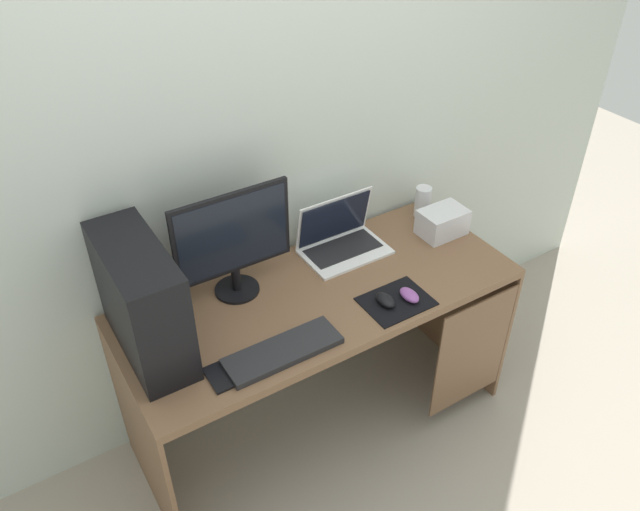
% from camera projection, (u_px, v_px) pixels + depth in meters
% --- Properties ---
extents(ground_plane, '(8.00, 8.00, 0.00)m').
position_uv_depth(ground_plane, '(320.00, 419.00, 2.92)').
color(ground_plane, '#9E9384').
extents(wall_back, '(4.00, 0.05, 2.60)m').
position_uv_depth(wall_back, '(269.00, 129.00, 2.39)').
color(wall_back, beige).
rests_on(wall_back, ground_plane).
extents(desk, '(1.58, 0.65, 0.76)m').
position_uv_depth(desk, '(325.00, 320.00, 2.56)').
color(desk, brown).
rests_on(desk, ground_plane).
extents(pc_tower, '(0.19, 0.48, 0.42)m').
position_uv_depth(pc_tower, '(142.00, 301.00, 2.11)').
color(pc_tower, black).
rests_on(pc_tower, desk).
extents(monitor, '(0.46, 0.17, 0.44)m').
position_uv_depth(monitor, '(233.00, 241.00, 2.33)').
color(monitor, black).
rests_on(monitor, desk).
extents(laptop, '(0.35, 0.23, 0.23)m').
position_uv_depth(laptop, '(341.00, 240.00, 2.67)').
color(laptop, white).
rests_on(laptop, desk).
extents(speaker, '(0.07, 0.07, 0.14)m').
position_uv_depth(speaker, '(423.00, 202.00, 2.87)').
color(speaker, silver).
rests_on(speaker, desk).
extents(projector, '(0.20, 0.14, 0.12)m').
position_uv_depth(projector, '(442.00, 222.00, 2.76)').
color(projector, silver).
rests_on(projector, desk).
extents(keyboard, '(0.42, 0.14, 0.02)m').
position_uv_depth(keyboard, '(283.00, 351.00, 2.20)').
color(keyboard, '#232326').
rests_on(keyboard, desk).
extents(mousepad, '(0.26, 0.20, 0.00)m').
position_uv_depth(mousepad, '(396.00, 301.00, 2.42)').
color(mousepad, black).
rests_on(mousepad, desk).
extents(mouse_left, '(0.06, 0.10, 0.03)m').
position_uv_depth(mouse_left, '(385.00, 300.00, 2.40)').
color(mouse_left, black).
rests_on(mouse_left, mousepad).
extents(mouse_right, '(0.06, 0.10, 0.03)m').
position_uv_depth(mouse_right, '(409.00, 295.00, 2.42)').
color(mouse_right, '#8C4C99').
rests_on(mouse_right, mousepad).
extents(cell_phone, '(0.07, 0.13, 0.01)m').
position_uv_depth(cell_phone, '(219.00, 377.00, 2.11)').
color(cell_phone, black).
rests_on(cell_phone, desk).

